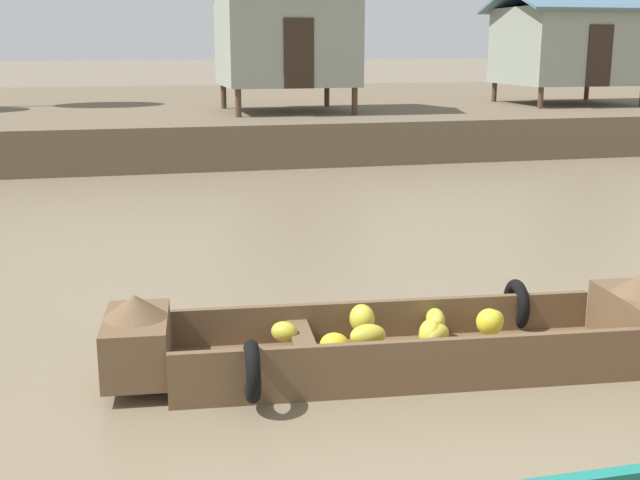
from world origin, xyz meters
The scene contains 5 objects.
ground_plane centered at (0.00, 10.00, 0.00)m, with size 300.00×300.00×0.00m, color #7A6B51.
riverbank_strip centered at (0.00, 26.81, 0.54)m, with size 160.00×20.00×1.07m, color brown.
banana_boat centered at (0.25, 4.44, 0.28)m, with size 5.33×1.62×0.82m.
stilt_house_mid_left centered at (2.49, 20.72, 3.30)m, with size 4.27×3.95×4.26m.
stilt_house_mid_right centered at (11.79, 21.55, 2.95)m, with size 4.55×4.03×3.64m.
Camera 1 is at (-2.15, -2.24, 2.93)m, focal length 45.70 mm.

